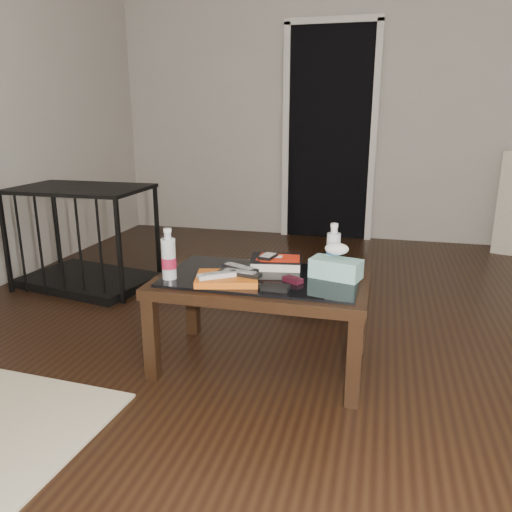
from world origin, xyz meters
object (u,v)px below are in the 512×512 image
(pet_crate, at_px, (86,254))
(water_bottle_left, at_px, (169,254))
(coffee_table, at_px, (262,288))
(tissue_box, at_px, (336,268))
(water_bottle_right, at_px, (333,248))
(textbook, at_px, (276,262))

(pet_crate, xyz_separation_m, water_bottle_left, (1.10, -1.01, 0.35))
(coffee_table, relative_size, water_bottle_left, 4.20)
(coffee_table, bearing_deg, water_bottle_left, -160.36)
(tissue_box, bearing_deg, water_bottle_right, 119.94)
(coffee_table, xyz_separation_m, textbook, (0.03, 0.16, 0.09))
(water_bottle_right, relative_size, tissue_box, 1.03)
(coffee_table, relative_size, pet_crate, 1.00)
(water_bottle_right, bearing_deg, tissue_box, -75.55)
(coffee_table, distance_m, water_bottle_left, 0.47)
(textbook, bearing_deg, pet_crate, 146.46)
(coffee_table, xyz_separation_m, water_bottle_right, (0.32, 0.15, 0.18))
(water_bottle_right, xyz_separation_m, tissue_box, (0.02, -0.09, -0.07))
(pet_crate, bearing_deg, coffee_table, -18.68)
(textbook, xyz_separation_m, tissue_box, (0.31, -0.11, 0.02))
(pet_crate, distance_m, tissue_box, 2.04)
(pet_crate, height_order, water_bottle_left, pet_crate)
(textbook, xyz_separation_m, water_bottle_right, (0.28, -0.01, 0.10))
(pet_crate, height_order, tissue_box, pet_crate)
(coffee_table, bearing_deg, tissue_box, 9.35)
(pet_crate, bearing_deg, textbook, -13.37)
(coffee_table, distance_m, water_bottle_right, 0.40)
(water_bottle_left, bearing_deg, coffee_table, 19.64)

